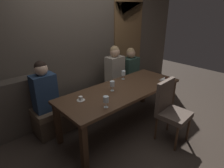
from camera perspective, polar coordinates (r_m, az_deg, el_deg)
name	(u,v)px	position (r m, az deg, el deg)	size (l,w,h in m)	color
ground	(121,126)	(3.51, 2.78, -12.56)	(9.00, 9.00, 0.00)	#382D26
back_wall_tiled	(78,34)	(3.86, -10.13, 14.52)	(6.00, 0.12, 3.00)	brown
arched_door	(128,35)	(4.69, 4.88, 14.49)	(0.90, 0.05, 2.55)	brown
back_counter	(6,111)	(3.45, -29.39, -7.19)	(1.10, 0.28, 0.95)	#494138
dining_table	(122,94)	(3.18, 3.00, -2.90)	(2.20, 0.84, 0.74)	#412B1C
banquette_bench	(97,102)	(3.84, -4.59, -5.29)	(2.50, 0.44, 0.45)	#4A3C2E
chair_near_side	(170,107)	(3.08, 17.12, -6.78)	(0.47, 0.47, 0.98)	#4C3321
diner_redhead	(44,88)	(3.13, -19.92, -1.03)	(0.36, 0.24, 0.82)	navy
diner_bearded	(115,67)	(3.91, 0.84, 5.13)	(0.36, 0.24, 0.83)	#9E9384
diner_far_end	(130,65)	(4.27, 5.58, 5.77)	(0.36, 0.24, 0.72)	#2D473D
wine_glass_far_right	(112,84)	(3.03, 0.09, -0.06)	(0.08, 0.08, 0.16)	silver
wine_glass_near_right	(106,100)	(2.54, -1.84, -4.80)	(0.08, 0.08, 0.16)	silver
wine_glass_far_left	(123,73)	(3.52, 3.45, 3.21)	(0.08, 0.08, 0.16)	silver
espresso_cup	(81,99)	(2.79, -9.43, -4.41)	(0.12, 0.12, 0.06)	white
dessert_plate	(167,79)	(3.67, 16.38, 1.47)	(0.19, 0.19, 0.05)	white
fork_on_table	(162,81)	(3.57, 14.91, 0.83)	(0.02, 0.17, 0.01)	silver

